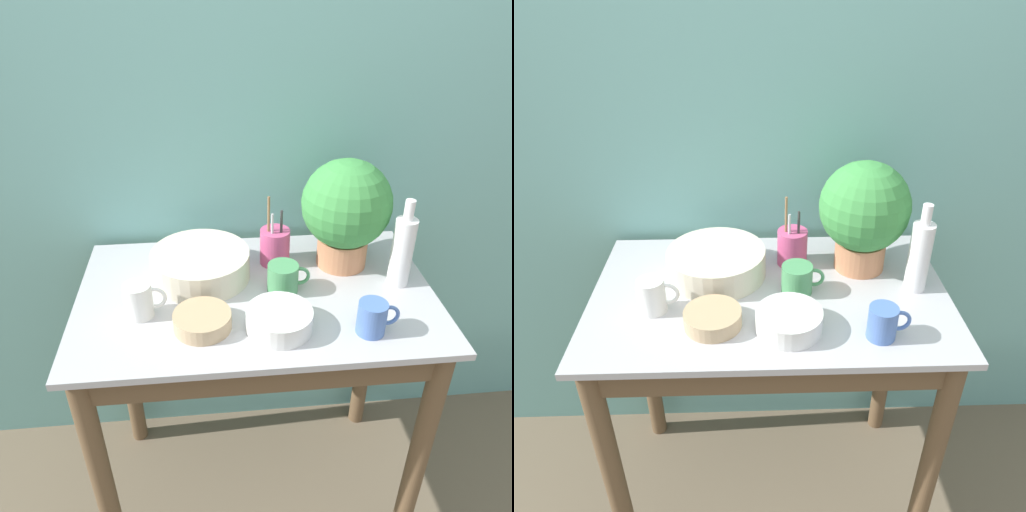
% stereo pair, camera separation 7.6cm
% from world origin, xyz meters
% --- Properties ---
extents(wall_back, '(6.00, 0.05, 2.40)m').
position_xyz_m(wall_back, '(0.00, 0.68, 1.20)').
color(wall_back, '#70ADA8').
rests_on(wall_back, ground_plane).
extents(counter_table, '(1.02, 0.63, 0.89)m').
position_xyz_m(counter_table, '(0.00, 0.29, 0.67)').
color(counter_table, brown).
rests_on(counter_table, ground_plane).
extents(potted_plant, '(0.27, 0.27, 0.34)m').
position_xyz_m(potted_plant, '(0.28, 0.44, 1.08)').
color(potted_plant, tan).
rests_on(potted_plant, counter_table).
extents(bowl_wash_large, '(0.29, 0.29, 0.08)m').
position_xyz_m(bowl_wash_large, '(-0.16, 0.41, 0.93)').
color(bowl_wash_large, beige).
rests_on(bowl_wash_large, counter_table).
extents(bottle_tall, '(0.06, 0.06, 0.27)m').
position_xyz_m(bottle_tall, '(0.42, 0.32, 1.00)').
color(bottle_tall, white).
rests_on(bottle_tall, counter_table).
extents(mug_blue, '(0.11, 0.07, 0.09)m').
position_xyz_m(mug_blue, '(0.28, 0.11, 0.94)').
color(mug_blue, '#4C70B7').
rests_on(mug_blue, counter_table).
extents(mug_green, '(0.12, 0.09, 0.09)m').
position_xyz_m(mug_green, '(0.08, 0.31, 0.93)').
color(mug_green, '#4C935B').
rests_on(mug_green, counter_table).
extents(mug_white, '(0.11, 0.07, 0.10)m').
position_xyz_m(mug_white, '(-0.32, 0.24, 0.94)').
color(mug_white, white).
rests_on(mug_white, counter_table).
extents(bowl_small_tan, '(0.15, 0.15, 0.04)m').
position_xyz_m(bowl_small_tan, '(-0.15, 0.17, 0.91)').
color(bowl_small_tan, tan).
rests_on(bowl_small_tan, counter_table).
extents(bowl_small_enamel_white, '(0.17, 0.17, 0.06)m').
position_xyz_m(bowl_small_enamel_white, '(0.04, 0.14, 0.92)').
color(bowl_small_enamel_white, silver).
rests_on(bowl_small_enamel_white, counter_table).
extents(utensil_cup, '(0.09, 0.09, 0.22)m').
position_xyz_m(utensil_cup, '(0.07, 0.46, 0.95)').
color(utensil_cup, '#CC4C7F').
rests_on(utensil_cup, counter_table).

